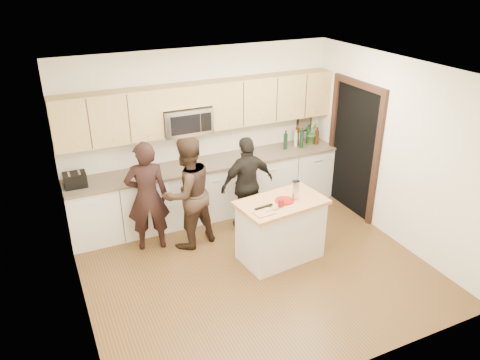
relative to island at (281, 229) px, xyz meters
name	(u,v)px	position (x,y,z in m)	size (l,w,h in m)	color
floor	(255,267)	(-0.43, -0.09, -0.45)	(4.50, 4.50, 0.00)	brown
room_shell	(257,152)	(-0.43, -0.09, 1.28)	(4.52, 4.02, 2.71)	beige
back_cabinetry	(210,189)	(-0.43, 1.60, 0.02)	(4.50, 0.66, 0.94)	beige
upper_cabinetry	(206,105)	(-0.40, 1.74, 1.39)	(4.50, 0.33, 0.75)	tan
microwave	(186,120)	(-0.74, 1.71, 1.20)	(0.76, 0.41, 0.40)	silver
doorway	(354,145)	(1.80, 0.81, 0.70)	(0.06, 1.25, 2.20)	black
framed_picture	(304,121)	(1.52, 1.89, 0.83)	(0.30, 0.03, 0.38)	black
dish_towel	(155,186)	(-1.38, 1.41, 0.35)	(0.34, 0.60, 0.48)	white
island	(281,229)	(0.00, 0.00, 0.00)	(1.27, 0.83, 0.90)	beige
red_plate	(284,201)	(0.03, -0.01, 0.45)	(0.26, 0.26, 0.02)	maroon
box_grater	(296,189)	(0.20, -0.03, 0.60)	(0.08, 0.06, 0.27)	silver
drink_glass	(281,203)	(-0.08, -0.12, 0.50)	(0.08, 0.08, 0.10)	maroon
cutting_board	(264,213)	(-0.38, -0.20, 0.45)	(0.26, 0.19, 0.02)	#A97846
tongs	(264,207)	(-0.32, -0.08, 0.47)	(0.27, 0.03, 0.02)	black
knife	(273,210)	(-0.24, -0.19, 0.47)	(0.21, 0.02, 0.01)	silver
toaster	(75,180)	(-2.48, 1.58, 0.59)	(0.31, 0.25, 0.20)	black
bottle_cluster	(304,135)	(1.37, 1.64, 0.66)	(0.77, 0.28, 0.38)	black
orchid	(312,133)	(1.52, 1.63, 0.69)	(0.23, 0.18, 0.41)	#346628
woman_left	(147,197)	(-1.60, 1.04, 0.38)	(0.61, 0.40, 1.66)	black
woman_center	(188,193)	(-1.05, 0.88, 0.39)	(0.82, 0.64, 1.69)	black
woman_right	(247,184)	(-0.06, 0.96, 0.30)	(0.89, 0.37, 1.52)	black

